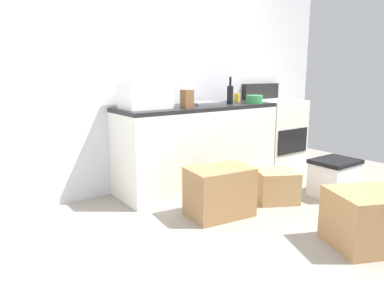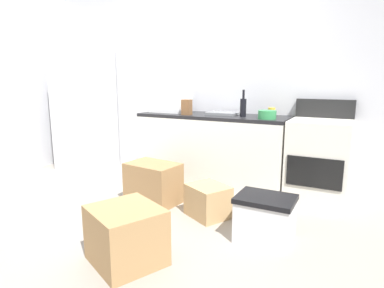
% 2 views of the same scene
% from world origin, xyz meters
% --- Properties ---
extents(ground_plane, '(6.00, 6.00, 0.00)m').
position_xyz_m(ground_plane, '(0.00, 0.00, 0.00)').
color(ground_plane, gray).
extents(wall_back, '(5.00, 0.10, 2.60)m').
position_xyz_m(wall_back, '(0.00, 1.55, 1.30)').
color(wall_back, silver).
rests_on(wall_back, ground_plane).
extents(kitchen_counter, '(1.80, 0.60, 0.90)m').
position_xyz_m(kitchen_counter, '(0.30, 1.20, 0.45)').
color(kitchen_counter, silver).
rests_on(kitchen_counter, ground_plane).
extents(refrigerator, '(0.68, 0.66, 1.71)m').
position_xyz_m(refrigerator, '(-1.75, 1.15, 0.86)').
color(refrigerator, silver).
rests_on(refrigerator, ground_plane).
extents(stove_oven, '(0.60, 0.61, 1.10)m').
position_xyz_m(stove_oven, '(1.52, 1.21, 0.47)').
color(stove_oven, silver).
rests_on(stove_oven, ground_plane).
extents(microwave, '(0.46, 0.34, 0.27)m').
position_xyz_m(microwave, '(-0.31, 1.24, 1.04)').
color(microwave, white).
rests_on(microwave, kitchen_counter).
extents(sink_basin, '(0.36, 0.32, 0.03)m').
position_xyz_m(sink_basin, '(0.42, 1.26, 0.92)').
color(sink_basin, slate).
rests_on(sink_basin, kitchen_counter).
extents(wine_bottle, '(0.07, 0.07, 0.30)m').
position_xyz_m(wine_bottle, '(0.70, 1.14, 1.01)').
color(wine_bottle, black).
rests_on(wine_bottle, kitchen_counter).
extents(coffee_mug, '(0.08, 0.08, 0.10)m').
position_xyz_m(coffee_mug, '(0.97, 1.32, 0.95)').
color(coffee_mug, gold).
rests_on(coffee_mug, kitchen_counter).
extents(knife_block, '(0.10, 0.10, 0.18)m').
position_xyz_m(knife_block, '(0.04, 1.03, 0.99)').
color(knife_block, brown).
rests_on(knife_block, kitchen_counter).
extents(mixing_bowl, '(0.19, 0.19, 0.09)m').
position_xyz_m(mixing_bowl, '(1.00, 1.05, 0.95)').
color(mixing_bowl, '#338C4C').
rests_on(mixing_bowl, kitchen_counter).
extents(cardboard_box_large, '(0.49, 0.46, 0.31)m').
position_xyz_m(cardboard_box_large, '(0.64, 0.36, 0.15)').
color(cardboard_box_large, tan).
rests_on(cardboard_box_large, ground_plane).
extents(cardboard_box_medium, '(0.59, 0.44, 0.43)m').
position_xyz_m(cardboard_box_medium, '(-0.04, 0.42, 0.22)').
color(cardboard_box_medium, olive).
rests_on(cardboard_box_medium, ground_plane).
extents(cardboard_box_small, '(0.63, 0.62, 0.41)m').
position_xyz_m(cardboard_box_small, '(0.45, -0.65, 0.21)').
color(cardboard_box_small, '#A37A4C').
rests_on(cardboard_box_small, ground_plane).
extents(storage_bin, '(0.46, 0.36, 0.38)m').
position_xyz_m(storage_bin, '(1.25, 0.14, 0.19)').
color(storage_bin, silver).
rests_on(storage_bin, ground_plane).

